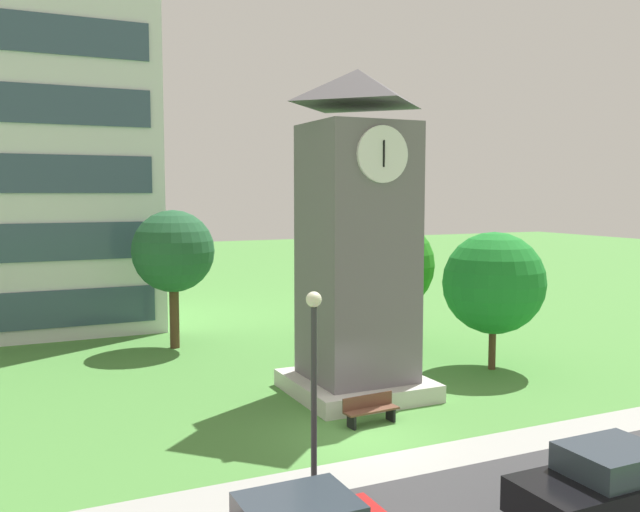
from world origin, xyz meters
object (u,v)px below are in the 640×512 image
Objects in this scene: clock_tower at (357,251)px; park_bench at (370,409)px; tree_by_building at (388,265)px; tree_near_tower at (494,283)px; street_lamp at (314,370)px; tree_streetside at (173,252)px; parked_car_black at (607,485)px.

park_bench is at bearing -110.20° from clock_tower.
tree_by_building is (6.28, 9.62, 3.27)m from park_bench.
park_bench is 9.05m from tree_near_tower.
tree_near_tower reaches higher than street_lamp.
tree_streetside is at bearing 87.80° from street_lamp.
clock_tower reaches higher than park_bench.
clock_tower reaches higher than tree_near_tower.
parked_car_black is at bearing -77.35° from tree_streetside.
tree_streetside is at bearing 103.61° from park_bench.
clock_tower is 2.03× the size of tree_near_tower.
street_lamp reaches higher than park_bench.
tree_near_tower is at bearing 25.83° from park_bench.
park_bench is 0.29× the size of tree_streetside.
street_lamp is 0.88× the size of tree_near_tower.
tree_by_building is (10.06, 13.77, 0.61)m from street_lamp.
clock_tower is at bearing 92.11° from parked_car_black.
tree_near_tower is (7.67, 3.71, 3.06)m from park_bench.
tree_by_building is at bearing 74.62° from parked_car_black.
tree_near_tower is 13.26m from parked_car_black.
street_lamp is (-3.78, -4.15, 2.66)m from park_bench.
tree_streetside reaches higher than tree_by_building.
clock_tower is 1.92× the size of tree_by_building.
clock_tower is 2.77× the size of parked_car_black.
park_bench is at bearing -76.39° from tree_streetside.
tree_streetside is 1.55× the size of parked_car_black.
clock_tower reaches higher than tree_streetside.
clock_tower is at bearing 69.80° from park_bench.
street_lamp is 13.89m from tree_near_tower.
park_bench is at bearing -154.17° from tree_near_tower.
clock_tower is 2.31× the size of street_lamp.
parked_car_black is (-4.77, -17.35, -2.87)m from tree_by_building.
tree_by_building is (9.40, -3.27, -0.71)m from tree_streetside.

